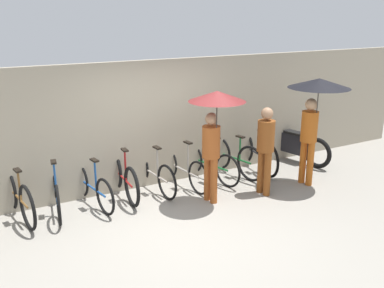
{
  "coord_description": "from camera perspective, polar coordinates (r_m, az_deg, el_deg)",
  "views": [
    {
      "loc": [
        -3.1,
        -5.53,
        3.29
      ],
      "look_at": [
        0.55,
        1.03,
        1.0
      ],
      "focal_mm": 40.0,
      "sensor_mm": 36.0,
      "label": 1
    }
  ],
  "objects": [
    {
      "name": "motorcycle",
      "position": [
        10.16,
        13.43,
        -0.08
      ],
      "size": [
        0.66,
        1.94,
        0.91
      ],
      "rotation": [
        0.0,
        0.0,
        1.78
      ],
      "color": "black",
      "rests_on": "ground"
    },
    {
      "name": "parked_bicycle_5",
      "position": [
        8.5,
        -1.3,
        -3.23
      ],
      "size": [
        0.44,
        1.74,
        1.08
      ],
      "rotation": [
        0.0,
        0.0,
        1.67
      ],
      "color": "black",
      "rests_on": "ground"
    },
    {
      "name": "parked_bicycle_1",
      "position": [
        7.77,
        -17.67,
        -6.02
      ],
      "size": [
        0.45,
        1.73,
        1.06
      ],
      "rotation": [
        0.0,
        0.0,
        1.42
      ],
      "color": "black",
      "rests_on": "ground"
    },
    {
      "name": "parked_bicycle_2",
      "position": [
        7.85,
        -13.21,
        -5.52
      ],
      "size": [
        0.45,
        1.65,
        0.97
      ],
      "rotation": [
        0.0,
        0.0,
        1.72
      ],
      "color": "black",
      "rests_on": "ground"
    },
    {
      "name": "pedestrian_center",
      "position": [
        8.0,
        9.78,
        -0.05
      ],
      "size": [
        0.32,
        0.32,
        1.68
      ],
      "rotation": [
        0.0,
        0.0,
        3.22
      ],
      "color": "brown",
      "rests_on": "ground"
    },
    {
      "name": "parked_bicycle_8",
      "position": [
        9.46,
        8.52,
        -1.06
      ],
      "size": [
        0.44,
        1.8,
        1.06
      ],
      "rotation": [
        0.0,
        0.0,
        1.44
      ],
      "color": "black",
      "rests_on": "ground"
    },
    {
      "name": "back_wall",
      "position": [
        8.3,
        -6.24,
        2.53
      ],
      "size": [
        14.01,
        0.12,
        2.47
      ],
      "color": "gray",
      "rests_on": "ground"
    },
    {
      "name": "parked_bicycle_0",
      "position": [
        7.69,
        -22.19,
        -6.53
      ],
      "size": [
        0.45,
        1.72,
        0.98
      ],
      "rotation": [
        0.0,
        0.0,
        1.72
      ],
      "color": "black",
      "rests_on": "ground"
    },
    {
      "name": "parked_bicycle_4",
      "position": [
        8.3,
        -5.25,
        -3.79
      ],
      "size": [
        0.44,
        1.75,
        0.99
      ],
      "rotation": [
        0.0,
        0.0,
        1.65
      ],
      "color": "black",
      "rests_on": "ground"
    },
    {
      "name": "pedestrian_leading",
      "position": [
        7.34,
        3.06,
        3.69
      ],
      "size": [
        0.98,
        0.98,
        2.06
      ],
      "rotation": [
        0.0,
        0.0,
        3.29
      ],
      "color": "#9E4C1E",
      "rests_on": "ground"
    },
    {
      "name": "parked_bicycle_3",
      "position": [
        8.07,
        -9.18,
        -4.39
      ],
      "size": [
        0.44,
        1.7,
        1.09
      ],
      "rotation": [
        0.0,
        0.0,
        1.53
      ],
      "color": "black",
      "rests_on": "ground"
    },
    {
      "name": "ground_plane",
      "position": [
        7.14,
        0.15,
        -10.48
      ],
      "size": [
        30.0,
        30.0,
        0.0
      ],
      "primitive_type": "plane",
      "color": "gray"
    },
    {
      "name": "parked_bicycle_7",
      "position": [
        9.08,
        5.58,
        -1.74
      ],
      "size": [
        0.49,
        1.69,
        1.09
      ],
      "rotation": [
        0.0,
        0.0,
        1.76
      ],
      "color": "black",
      "rests_on": "ground"
    },
    {
      "name": "parked_bicycle_6",
      "position": [
        8.79,
        2.21,
        -2.5
      ],
      "size": [
        0.54,
        1.72,
        1.1
      ],
      "rotation": [
        0.0,
        0.0,
        1.79
      ],
      "color": "black",
      "rests_on": "ground"
    },
    {
      "name": "pedestrian_trailing",
      "position": [
        8.45,
        16.2,
        5.76
      ],
      "size": [
        1.16,
        1.16,
        2.15
      ],
      "rotation": [
        0.0,
        0.0,
        3.28
      ],
      "color": "#B25619",
      "rests_on": "ground"
    }
  ]
}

